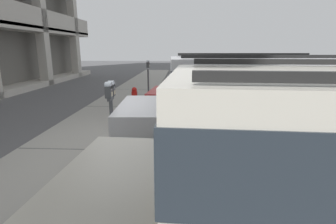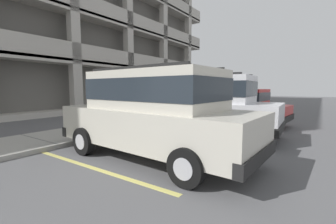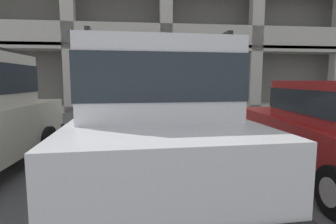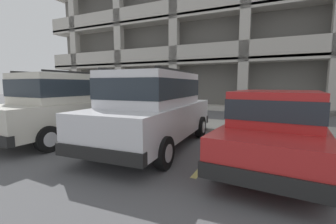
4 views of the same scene
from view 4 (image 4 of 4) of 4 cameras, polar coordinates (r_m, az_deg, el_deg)
ground_plane at (r=8.11m, az=5.12°, el=-5.23°), size 80.00×80.00×0.10m
sidewalk at (r=9.30m, az=7.86°, el=-2.99°), size 40.00×2.20×0.12m
parking_stall_lines at (r=6.40m, az=13.31°, el=-8.24°), size 11.83×4.80×0.01m
silver_suv at (r=6.00m, az=-3.50°, el=1.47°), size 2.17×4.86×2.03m
red_sedan at (r=7.75m, az=-23.44°, el=2.16°), size 2.19×4.87×2.03m
dark_hatchback at (r=5.19m, az=25.79°, el=-3.08°), size 2.12×4.61×1.54m
parking_meter_near at (r=8.32m, az=5.01°, el=3.63°), size 0.35×0.12×1.42m
fire_hydrant at (r=8.30m, az=33.94°, el=-2.52°), size 0.30×0.30×0.70m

